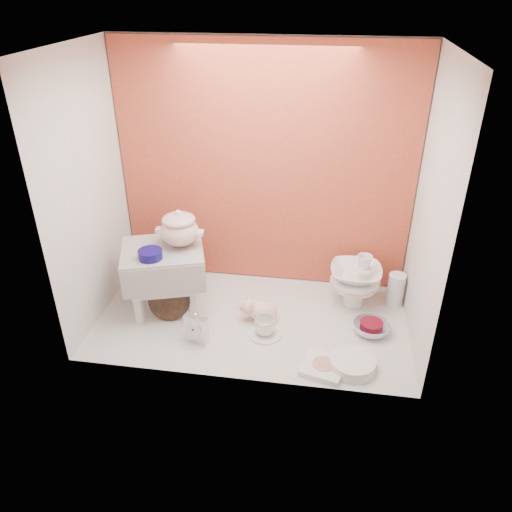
# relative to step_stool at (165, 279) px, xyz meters

# --- Properties ---
(ground) EXTENTS (1.80, 1.80, 0.00)m
(ground) POSITION_rel_step_stool_xyz_m (0.53, -0.05, -0.20)
(ground) COLOR silver
(ground) RESTS_ON ground
(niche_shell) EXTENTS (1.86, 1.03, 1.53)m
(niche_shell) POSITION_rel_step_stool_xyz_m (0.53, 0.13, 0.73)
(niche_shell) COLOR #CC4133
(niche_shell) RESTS_ON ground
(step_stool) EXTENTS (0.56, 0.52, 0.40)m
(step_stool) POSITION_rel_step_stool_xyz_m (0.00, 0.00, 0.00)
(step_stool) COLOR silver
(step_stool) RESTS_ON ground
(soup_tureen) EXTENTS (0.30, 0.30, 0.22)m
(soup_tureen) POSITION_rel_step_stool_xyz_m (0.09, 0.06, 0.31)
(soup_tureen) COLOR white
(soup_tureen) RESTS_ON step_stool
(cobalt_bowl) EXTENTS (0.16, 0.16, 0.05)m
(cobalt_bowl) POSITION_rel_step_stool_xyz_m (-0.03, -0.11, 0.23)
(cobalt_bowl) COLOR #0F0B55
(cobalt_bowl) RESTS_ON step_stool
(floral_platter) EXTENTS (0.36, 0.20, 0.36)m
(floral_platter) POSITION_rel_step_stool_xyz_m (-0.04, 0.27, -0.02)
(floral_platter) COLOR silver
(floral_platter) RESTS_ON ground
(blue_white_vase) EXTENTS (0.29, 0.29, 0.28)m
(blue_white_vase) POSITION_rel_step_stool_xyz_m (-0.22, 0.31, -0.06)
(blue_white_vase) COLOR white
(blue_white_vase) RESTS_ON ground
(lacquer_tray) EXTENTS (0.26, 0.17, 0.23)m
(lacquer_tray) POSITION_rel_step_stool_xyz_m (0.05, -0.09, -0.09)
(lacquer_tray) COLOR black
(lacquer_tray) RESTS_ON ground
(mantel_clock) EXTENTS (0.14, 0.08, 0.19)m
(mantel_clock) POSITION_rel_step_stool_xyz_m (0.26, -0.30, -0.11)
(mantel_clock) COLOR silver
(mantel_clock) RESTS_ON ground
(plush_pig) EXTENTS (0.25, 0.20, 0.13)m
(plush_pig) POSITION_rel_step_stool_xyz_m (0.59, -0.04, -0.14)
(plush_pig) COLOR beige
(plush_pig) RESTS_ON ground
(teacup_saucer) EXTENTS (0.24, 0.24, 0.01)m
(teacup_saucer) POSITION_rel_step_stool_xyz_m (0.62, -0.18, -0.20)
(teacup_saucer) COLOR white
(teacup_saucer) RESTS_ON ground
(gold_rim_teacup) EXTENTS (0.13, 0.13, 0.10)m
(gold_rim_teacup) POSITION_rel_step_stool_xyz_m (0.62, -0.18, -0.14)
(gold_rim_teacup) COLOR white
(gold_rim_teacup) RESTS_ON teacup_saucer
(lattice_dish) EXTENTS (0.26, 0.26, 0.03)m
(lattice_dish) POSITION_rel_step_stool_xyz_m (0.96, -0.41, -0.19)
(lattice_dish) COLOR white
(lattice_dish) RESTS_ON ground
(dinner_plate_stack) EXTENTS (0.26, 0.26, 0.06)m
(dinner_plate_stack) POSITION_rel_step_stool_xyz_m (1.11, -0.38, -0.17)
(dinner_plate_stack) COLOR white
(dinner_plate_stack) RESTS_ON ground
(crystal_bowl) EXTENTS (0.26, 0.26, 0.07)m
(crystal_bowl) POSITION_rel_step_stool_xyz_m (1.21, -0.07, -0.17)
(crystal_bowl) COLOR silver
(crystal_bowl) RESTS_ON ground
(clear_glass_vase) EXTENTS (0.13, 0.13, 0.21)m
(clear_glass_vase) POSITION_rel_step_stool_xyz_m (1.37, 0.25, -0.10)
(clear_glass_vase) COLOR silver
(clear_glass_vase) RESTS_ON ground
(porcelain_tower) EXTENTS (0.40, 0.40, 0.35)m
(porcelain_tower) POSITION_rel_step_stool_xyz_m (1.12, 0.21, -0.03)
(porcelain_tower) COLOR white
(porcelain_tower) RESTS_ON ground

